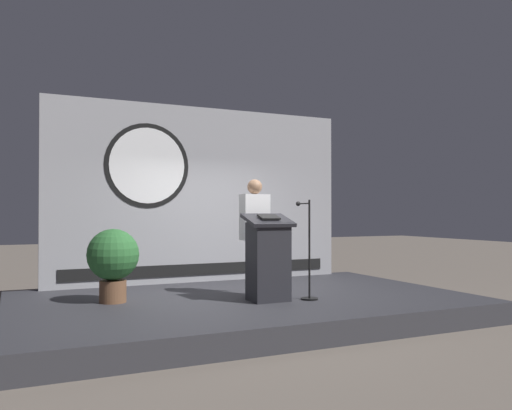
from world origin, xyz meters
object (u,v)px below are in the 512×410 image
object	(u,v)px
podium	(268,259)
speaker_person	(255,236)
microphone_stand	(308,265)
potted_plant	(113,258)

from	to	relation	value
podium	speaker_person	distance (m)	0.56
podium	speaker_person	size ratio (longest dim) A/B	0.71
microphone_stand	potted_plant	bearing A→B (deg)	160.75
podium	potted_plant	xyz separation A→B (m)	(-1.97, 0.78, 0.02)
microphone_stand	potted_plant	size ratio (longest dim) A/B	1.40
microphone_stand	potted_plant	xyz separation A→B (m)	(-2.54, 0.89, 0.12)
speaker_person	microphone_stand	xyz separation A→B (m)	(0.55, -0.59, -0.39)
potted_plant	microphone_stand	bearing A→B (deg)	-19.25
microphone_stand	potted_plant	distance (m)	2.69
podium	microphone_stand	distance (m)	0.59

